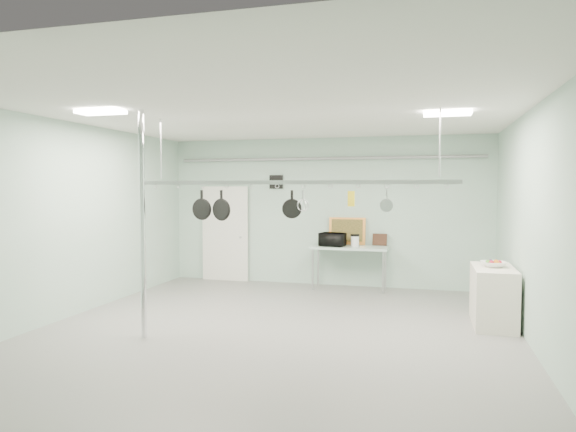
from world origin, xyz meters
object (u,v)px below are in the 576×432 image
(pot_rack, at_px, (290,180))
(skillet_right, at_px, (292,204))
(prep_table, at_px, (349,250))
(side_cabinet, at_px, (493,296))
(skillet_left, at_px, (202,205))
(coffee_canister, at_px, (355,241))
(chrome_pole, at_px, (143,225))
(microwave, at_px, (333,240))
(skillet_mid, at_px, (221,205))
(fruit_bowl, at_px, (494,264))

(pot_rack, distance_m, skillet_right, 0.34)
(prep_table, relative_size, pot_rack, 0.33)
(side_cabinet, height_order, skillet_left, skillet_left)
(coffee_canister, relative_size, skillet_left, 0.48)
(chrome_pole, height_order, microwave, chrome_pole)
(coffee_canister, distance_m, skillet_left, 3.92)
(pot_rack, bearing_deg, skillet_right, 0.00)
(skillet_left, xyz_separation_m, skillet_mid, (0.33, 0.00, -0.01))
(microwave, distance_m, coffee_canister, 0.46)
(microwave, height_order, coffee_canister, microwave)
(prep_table, xyz_separation_m, fruit_bowl, (2.55, -2.19, 0.11))
(chrome_pole, xyz_separation_m, skillet_left, (0.49, 0.90, 0.26))
(prep_table, relative_size, skillet_right, 4.08)
(chrome_pole, relative_size, prep_table, 2.00)
(prep_table, xyz_separation_m, skillet_right, (-0.37, -3.30, 1.06))
(chrome_pole, relative_size, coffee_canister, 15.03)
(chrome_pole, bearing_deg, skillet_left, 61.56)
(coffee_canister, xyz_separation_m, fruit_bowl, (2.44, -2.20, -0.07))
(fruit_bowl, distance_m, skillet_mid, 4.28)
(skillet_mid, bearing_deg, side_cabinet, 32.47)
(microwave, bearing_deg, fruit_bowl, 156.21)
(pot_rack, bearing_deg, skillet_left, 180.00)
(prep_table, xyz_separation_m, side_cabinet, (2.55, -2.20, -0.38))
(skillet_mid, bearing_deg, pot_rack, 17.23)
(skillet_right, bearing_deg, skillet_mid, 165.49)
(prep_table, distance_m, skillet_left, 3.90)
(fruit_bowl, xyz_separation_m, skillet_right, (-2.92, -1.11, 0.94))
(pot_rack, bearing_deg, chrome_pole, -154.65)
(prep_table, distance_m, pot_rack, 3.61)
(pot_rack, distance_m, fruit_bowl, 3.40)
(chrome_pole, distance_m, skillet_left, 1.06)
(prep_table, relative_size, side_cabinet, 1.33)
(chrome_pole, xyz_separation_m, skillet_right, (1.93, 0.90, 0.29))
(skillet_mid, bearing_deg, fruit_bowl, 32.59)
(microwave, xyz_separation_m, fruit_bowl, (2.89, -2.10, -0.10))
(prep_table, distance_m, fruit_bowl, 3.36)
(skillet_right, bearing_deg, microwave, 74.90)
(skillet_left, bearing_deg, skillet_mid, 6.63)
(chrome_pole, bearing_deg, fruit_bowl, 22.51)
(prep_table, bearing_deg, fruit_bowl, -40.70)
(pot_rack, xyz_separation_m, microwave, (0.06, 3.21, -1.19))
(side_cabinet, distance_m, skillet_left, 4.72)
(microwave, xyz_separation_m, skillet_right, (-0.03, -3.21, 0.84))
(pot_rack, height_order, microwave, pot_rack)
(microwave, relative_size, coffee_canister, 2.36)
(skillet_left, bearing_deg, side_cabinet, 20.78)
(coffee_canister, bearing_deg, prep_table, -176.60)
(prep_table, distance_m, coffee_canister, 0.21)
(skillet_right, bearing_deg, coffee_canister, 67.12)
(chrome_pole, distance_m, microwave, 4.59)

